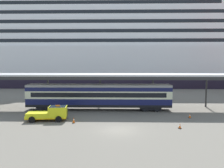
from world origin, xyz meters
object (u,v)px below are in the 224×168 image
at_px(train_carriage, 99,96).
at_px(traffic_cone_near, 180,126).
at_px(service_truck, 51,113).
at_px(cruise_ship, 73,46).
at_px(traffic_cone_mid, 74,120).
at_px(traffic_cone_far, 190,116).

height_order(train_carriage, traffic_cone_near, train_carriage).
bearing_deg(train_carriage, service_truck, -130.45).
distance_m(cruise_ship, traffic_cone_mid, 51.18).
relative_size(cruise_ship, traffic_cone_near, 196.48).
height_order(service_truck, traffic_cone_mid, service_truck).
height_order(cruise_ship, traffic_cone_mid, cruise_ship).
relative_size(traffic_cone_mid, traffic_cone_far, 1.17).
bearing_deg(traffic_cone_far, traffic_cone_mid, -169.17).
distance_m(train_carriage, service_truck, 9.03).
height_order(cruise_ship, service_truck, cruise_ship).
height_order(traffic_cone_near, traffic_cone_mid, traffic_cone_mid).
bearing_deg(cruise_ship, traffic_cone_near, -66.62).
height_order(cruise_ship, train_carriage, cruise_ship).
relative_size(cruise_ship, traffic_cone_mid, 167.46).
relative_size(train_carriage, traffic_cone_near, 37.22).
xyz_separation_m(cruise_ship, traffic_cone_near, (21.98, -50.84, -12.65)).
bearing_deg(traffic_cone_mid, traffic_cone_far, 10.83).
relative_size(cruise_ship, train_carriage, 5.28).
xyz_separation_m(service_truck, traffic_cone_far, (18.73, 1.77, -0.69)).
relative_size(service_truck, traffic_cone_far, 8.78).
bearing_deg(train_carriage, traffic_cone_near, -44.66).
distance_m(traffic_cone_near, traffic_cone_mid, 12.93).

